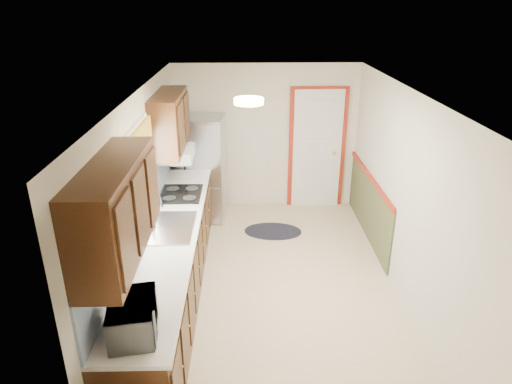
{
  "coord_description": "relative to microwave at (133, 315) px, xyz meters",
  "views": [
    {
      "loc": [
        -0.34,
        -4.77,
        3.3
      ],
      "look_at": [
        -0.22,
        0.31,
        1.15
      ],
      "focal_mm": 32.0,
      "sensor_mm": 36.0,
      "label": 1
    }
  ],
  "objects": [
    {
      "name": "ceiling_fixture",
      "position": [
        0.9,
        1.75,
        1.25
      ],
      "size": [
        0.3,
        0.3,
        0.06
      ],
      "primitive_type": "cylinder",
      "color": "#FFD88C",
      "rests_on": "room_shell"
    },
    {
      "name": "back_wall_trim",
      "position": [
        2.19,
        4.16,
        -0.22
      ],
      "size": [
        1.12,
        2.3,
        2.08
      ],
      "color": "maroon",
      "rests_on": "ground"
    },
    {
      "name": "kitchen_run",
      "position": [
        -0.04,
        1.66,
        -0.3
      ],
      "size": [
        0.63,
        4.0,
        2.2
      ],
      "color": "#331A0B",
      "rests_on": "ground"
    },
    {
      "name": "room_shell",
      "position": [
        1.2,
        1.95,
        0.09
      ],
      "size": [
        3.2,
        5.2,
        2.52
      ],
      "color": "beige",
      "rests_on": "ground"
    },
    {
      "name": "refrigerator",
      "position": [
        0.18,
        4.0,
        -0.28
      ],
      "size": [
        0.75,
        0.73,
        1.67
      ],
      "rotation": [
        0.0,
        0.0,
        -0.1
      ],
      "color": "#B7B7BC",
      "rests_on": "ground"
    },
    {
      "name": "rug",
      "position": [
        1.27,
        3.41,
        -1.11
      ],
      "size": [
        0.93,
        0.64,
        0.01
      ],
      "primitive_type": "ellipsoid",
      "rotation": [
        0.0,
        0.0,
        -0.09
      ],
      "color": "black",
      "rests_on": "ground"
    },
    {
      "name": "microwave",
      "position": [
        0.0,
        0.0,
        0.0
      ],
      "size": [
        0.36,
        0.55,
        0.35
      ],
      "primitive_type": "imported",
      "rotation": [
        0.0,
        0.0,
        1.74
      ],
      "color": "white",
      "rests_on": "kitchen_run"
    },
    {
      "name": "cooktop",
      "position": [
        0.01,
        2.7,
        -0.16
      ],
      "size": [
        0.53,
        0.64,
        0.02
      ],
      "primitive_type": "cube",
      "color": "black",
      "rests_on": "kitchen_run"
    }
  ]
}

